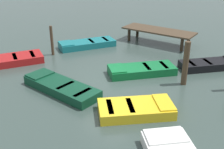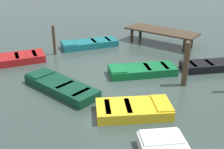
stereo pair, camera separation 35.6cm
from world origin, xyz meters
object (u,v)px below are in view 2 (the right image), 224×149
rowboat_red (12,59)px  dock_segment (161,32)px  rowboat_green (142,70)px  rowboat_yellow (134,109)px  rowboat_dark_green (60,86)px  rowboat_teal (89,44)px  mooring_piling_near_left (186,64)px  mooring_piling_far_left (54,40)px  rowboat_black (214,65)px

rowboat_red → dock_segment: bearing=179.0°
rowboat_green → rowboat_red: (-6.71, -3.14, -0.00)m
dock_segment → rowboat_yellow: size_ratio=1.60×
rowboat_dark_green → dock_segment: bearing=-88.2°
rowboat_teal → rowboat_red: size_ratio=1.00×
rowboat_green → mooring_piling_near_left: mooring_piling_near_left is taller
mooring_piling_far_left → rowboat_yellow: bearing=-19.8°
rowboat_green → mooring_piling_far_left: bearing=-41.5°
dock_segment → rowboat_dark_green: (-0.23, -8.96, -0.62)m
rowboat_dark_green → rowboat_black: size_ratio=1.20×
dock_segment → mooring_piling_near_left: (3.99, -5.00, 0.23)m
rowboat_green → rowboat_yellow: (1.81, -3.45, 0.00)m
mooring_piling_far_left → mooring_piling_near_left: mooring_piling_near_left is taller
rowboat_black → dock_segment: bearing=105.7°
rowboat_yellow → mooring_piling_near_left: 3.71m
rowboat_black → mooring_piling_far_left: 9.28m
dock_segment → rowboat_dark_green: 8.98m
dock_segment → rowboat_green: dock_segment is taller
rowboat_red → mooring_piling_near_left: mooring_piling_near_left is taller
mooring_piling_near_left → rowboat_green: bearing=-176.5°
rowboat_yellow → mooring_piling_near_left: mooring_piling_near_left is taller
dock_segment → mooring_piling_near_left: bearing=-52.8°
rowboat_red → mooring_piling_far_left: size_ratio=2.11×
rowboat_yellow → mooring_piling_far_left: bearing=116.9°
mooring_piling_near_left → mooring_piling_far_left: bearing=-174.0°
rowboat_green → rowboat_teal: bearing=-66.4°
rowboat_dark_green → rowboat_red: (-4.75, 0.67, 0.00)m
rowboat_dark_green → rowboat_red: size_ratio=1.04×
rowboat_teal → rowboat_red: bearing=12.8°
dock_segment → rowboat_black: (4.42, -2.20, -0.62)m
rowboat_green → rowboat_red: 7.41m
rowboat_dark_green → mooring_piling_far_left: (-3.86, 3.11, 0.68)m
rowboat_green → dock_segment: bearing=-119.8°
mooring_piling_far_left → dock_segment: bearing=55.0°
rowboat_teal → mooring_piling_far_left: size_ratio=2.10×
dock_segment → mooring_piling_far_left: mooring_piling_far_left is taller
rowboat_teal → rowboat_green: bearing=102.9°
rowboat_green → rowboat_yellow: bearing=69.3°
mooring_piling_far_left → rowboat_green: bearing=6.9°
mooring_piling_near_left → rowboat_red: bearing=-159.9°
rowboat_dark_green → rowboat_teal: (-3.18, 5.48, 0.00)m
rowboat_black → mooring_piling_far_left: (-8.51, -3.64, 0.68)m
dock_segment → rowboat_teal: 4.91m
rowboat_dark_green → rowboat_black: same height
rowboat_teal → rowboat_yellow: bearing=84.6°
rowboat_green → mooring_piling_near_left: 2.41m
rowboat_teal → rowboat_red: same height
rowboat_green → rowboat_black: 3.98m
rowboat_yellow → mooring_piling_near_left: size_ratio=1.45×
rowboat_yellow → mooring_piling_far_left: mooring_piling_far_left is taller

